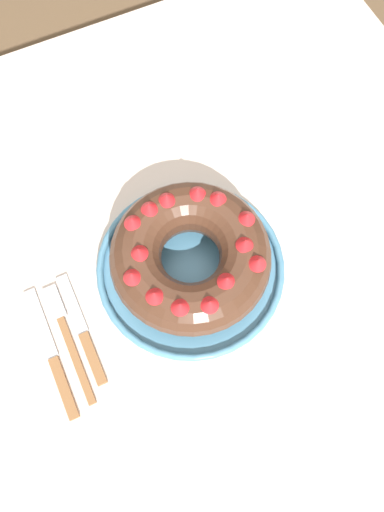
{
  "coord_description": "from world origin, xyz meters",
  "views": [
    {
      "loc": [
        -0.12,
        -0.26,
        1.55
      ],
      "look_at": [
        0.0,
        -0.0,
        0.81
      ],
      "focal_mm": 35.0,
      "sensor_mm": 36.0,
      "label": 1
    }
  ],
  "objects_px": {
    "fork": "(66,334)",
    "bundt_cake": "(192,256)",
    "serving_dish": "(192,268)",
    "cake_knife": "(84,335)",
    "serving_knife": "(54,360)"
  },
  "relations": [
    {
      "from": "fork",
      "to": "bundt_cake",
      "type": "bearing_deg",
      "value": 5.03
    },
    {
      "from": "bundt_cake",
      "to": "serving_knife",
      "type": "xyz_separation_m",
      "value": [
        -0.26,
        -0.05,
        -0.06
      ]
    },
    {
      "from": "fork",
      "to": "serving_dish",
      "type": "bearing_deg",
      "value": 5.02
    },
    {
      "from": "serving_dish",
      "to": "bundt_cake",
      "type": "height_order",
      "value": "bundt_cake"
    },
    {
      "from": "bundt_cake",
      "to": "serving_knife",
      "type": "height_order",
      "value": "bundt_cake"
    },
    {
      "from": "serving_dish",
      "to": "cake_knife",
      "type": "bearing_deg",
      "value": -171.86
    },
    {
      "from": "bundt_cake",
      "to": "fork",
      "type": "relative_size",
      "value": 1.24
    },
    {
      "from": "bundt_cake",
      "to": "fork",
      "type": "xyz_separation_m",
      "value": [
        -0.23,
        -0.02,
        -0.06
      ]
    },
    {
      "from": "bundt_cake",
      "to": "fork",
      "type": "distance_m",
      "value": 0.24
    },
    {
      "from": "bundt_cake",
      "to": "fork",
      "type": "height_order",
      "value": "bundt_cake"
    },
    {
      "from": "fork",
      "to": "serving_knife",
      "type": "xyz_separation_m",
      "value": [
        -0.03,
        -0.03,
        0.0
      ]
    },
    {
      "from": "serving_dish",
      "to": "bundt_cake",
      "type": "bearing_deg",
      "value": 166.91
    },
    {
      "from": "cake_knife",
      "to": "serving_knife",
      "type": "bearing_deg",
      "value": -158.35
    },
    {
      "from": "serving_dish",
      "to": "cake_knife",
      "type": "relative_size",
      "value": 1.61
    },
    {
      "from": "serving_dish",
      "to": "fork",
      "type": "xyz_separation_m",
      "value": [
        -0.23,
        -0.02,
        -0.01
      ]
    }
  ]
}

